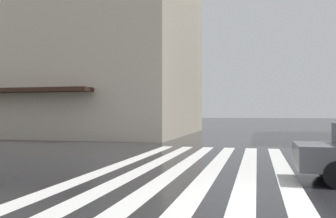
% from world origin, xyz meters
% --- Properties ---
extents(ground_plane, '(220.00, 220.00, 0.00)m').
position_xyz_m(ground_plane, '(0.00, 0.00, 0.00)').
color(ground_plane, black).
extents(zebra_crossing, '(13.00, 5.50, 0.01)m').
position_xyz_m(zebra_crossing, '(4.00, 2.43, 0.00)').
color(zebra_crossing, silver).
rests_on(zebra_crossing, ground_plane).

